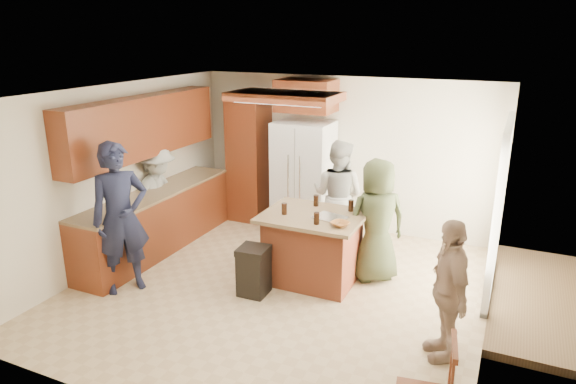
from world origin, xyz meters
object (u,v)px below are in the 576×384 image
at_px(person_front_left, 121,218).
at_px(person_counter, 158,196).
at_px(kitchen_island, 313,247).
at_px(person_behind_left, 338,195).
at_px(person_side_right, 448,290).
at_px(person_behind_right, 377,221).
at_px(refrigerator, 303,176).
at_px(trash_bin, 254,270).

bearing_deg(person_front_left, person_counter, 55.17).
bearing_deg(person_front_left, kitchen_island, -25.49).
distance_m(person_behind_left, person_side_right, 2.87).
height_order(person_behind_left, kitchen_island, person_behind_left).
height_order(person_behind_right, person_side_right, person_behind_right).
bearing_deg(person_behind_right, kitchen_island, -9.95).
height_order(refrigerator, kitchen_island, refrigerator).
relative_size(person_side_right, trash_bin, 2.35).
relative_size(person_behind_left, person_side_right, 1.13).
height_order(person_front_left, person_side_right, person_front_left).
bearing_deg(kitchen_island, person_behind_right, 27.55).
relative_size(refrigerator, kitchen_island, 1.41).
bearing_deg(person_behind_right, person_side_right, 91.03).
bearing_deg(person_front_left, refrigerator, 11.41).
height_order(person_behind_right, refrigerator, refrigerator).
xyz_separation_m(person_side_right, kitchen_island, (-1.83, 0.99, -0.27)).
height_order(person_side_right, person_counter, person_counter).
bearing_deg(kitchen_island, person_behind_left, 93.27).
distance_m(person_front_left, trash_bin, 1.77).
xyz_separation_m(person_counter, kitchen_island, (2.60, -0.17, -0.30)).
bearing_deg(trash_bin, person_behind_right, 39.21).
xyz_separation_m(person_behind_left, person_counter, (-2.54, -0.99, -0.06)).
distance_m(person_behind_right, person_counter, 3.35).
xyz_separation_m(person_behind_left, person_side_right, (1.90, -2.16, -0.09)).
bearing_deg(person_behind_right, trash_bin, 1.70).
xyz_separation_m(person_behind_right, person_counter, (-3.34, -0.21, -0.04)).
bearing_deg(person_front_left, person_side_right, -52.34).
height_order(person_behind_right, person_counter, person_behind_right).
distance_m(person_front_left, refrigerator, 3.15).
bearing_deg(refrigerator, person_front_left, -113.18).
height_order(person_front_left, person_behind_right, person_front_left).
height_order(person_counter, kitchen_island, person_counter).
height_order(person_behind_left, person_behind_right, person_behind_left).
relative_size(person_behind_right, kitchen_island, 1.29).
xyz_separation_m(kitchen_island, trash_bin, (-0.53, -0.65, -0.16)).
relative_size(person_front_left, person_side_right, 1.30).
bearing_deg(refrigerator, person_side_right, -45.13).
xyz_separation_m(person_side_right, trash_bin, (-2.36, 0.34, -0.42)).
xyz_separation_m(person_behind_right, person_side_right, (1.09, -1.37, -0.08)).
xyz_separation_m(person_side_right, person_counter, (-4.43, 1.17, 0.04)).
relative_size(person_behind_right, trash_bin, 2.61).
bearing_deg(kitchen_island, trash_bin, -129.26).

